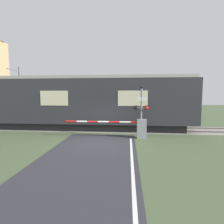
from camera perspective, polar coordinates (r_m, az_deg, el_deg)
name	(u,v)px	position (r m, az deg, el deg)	size (l,w,h in m)	color
ground_plane	(98,142)	(10.60, -4.58, -9.87)	(80.00, 80.00, 0.00)	#475638
track_bed	(106,129)	(14.53, -1.81, -5.49)	(36.00, 3.20, 0.13)	gray
train	(62,102)	(15.19, -16.04, 3.01)	(21.24, 3.06, 4.28)	black
crossing_barrier	(135,128)	(11.56, 7.65, -5.08)	(5.44, 0.44, 1.24)	gray
signal_post	(141,109)	(11.36, 9.57, 1.06)	(0.96, 0.26, 3.41)	gray
catenary_pole	(20,94)	(19.83, -27.77, 5.30)	(0.20, 1.90, 5.57)	slate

